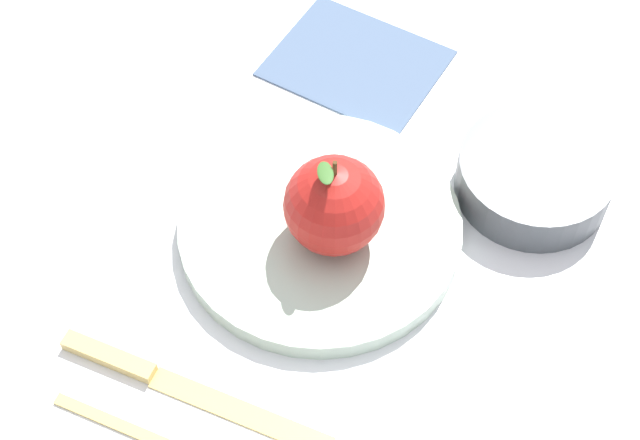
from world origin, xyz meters
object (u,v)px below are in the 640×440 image
(dinner_plate, at_px, (320,227))
(apple, at_px, (334,205))
(linen_napkin, at_px, (356,62))
(knife, at_px, (169,382))
(side_bowl, at_px, (535,174))

(dinner_plate, distance_m, apple, 0.05)
(linen_napkin, bearing_deg, knife, 20.87)
(dinner_plate, xyz_separation_m, apple, (0.00, 0.02, 0.05))
(apple, relative_size, side_bowl, 0.71)
(apple, bearing_deg, side_bowl, 153.72)
(side_bowl, distance_m, linen_napkin, 0.21)
(linen_napkin, bearing_deg, dinner_plate, 34.82)
(apple, relative_size, knife, 0.44)
(apple, height_order, knife, apple)
(apple, bearing_deg, dinner_plate, -94.48)
(side_bowl, distance_m, knife, 0.35)
(dinner_plate, xyz_separation_m, side_bowl, (-0.16, 0.10, 0.01))
(dinner_plate, distance_m, linen_napkin, 0.20)
(dinner_plate, relative_size, apple, 2.50)
(side_bowl, relative_size, knife, 0.62)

